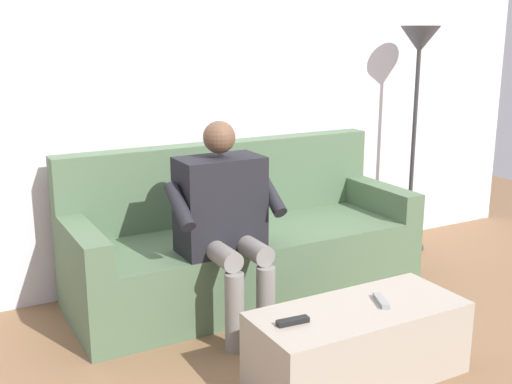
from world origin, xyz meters
name	(u,v)px	position (x,y,z in m)	size (l,w,h in m)	color
ground_plane	(306,340)	(0.00, 0.60, 0.00)	(8.00, 8.00, 0.00)	#846042
back_wall	(209,91)	(0.00, -0.57, 1.21)	(5.29, 0.06, 2.42)	silver
couch	(243,247)	(0.00, -0.12, 0.30)	(2.12, 0.76, 0.91)	#516B4C
coffee_table	(358,343)	(0.00, 1.03, 0.18)	(1.01, 0.44, 0.36)	#A89E8E
person_solo_seated	(224,214)	(0.29, 0.23, 0.64)	(0.61, 0.52, 1.13)	black
remote_gray	(381,301)	(-0.12, 1.04, 0.37)	(0.15, 0.04, 0.02)	gray
remote_black	(293,321)	(0.35, 1.02, 0.37)	(0.15, 0.04, 0.02)	black
floor_lamp	(418,64)	(-1.48, -0.27, 1.36)	(0.28, 0.28, 1.62)	#2D2D2D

